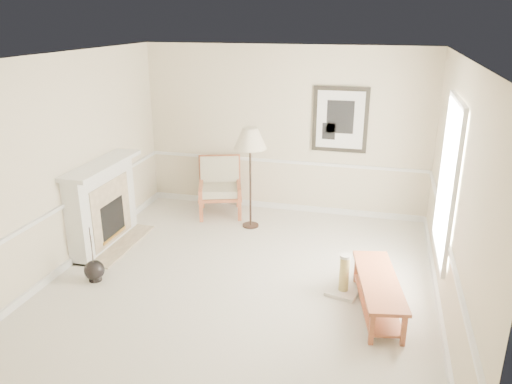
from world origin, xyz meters
TOP-DOWN VIEW (x-y plane):
  - ground at (0.00, 0.00)m, footprint 5.50×5.50m
  - room at (0.14, 0.08)m, footprint 5.04×5.54m
  - fireplace at (-2.34, 0.60)m, footprint 0.64×1.64m
  - floor_vase at (-1.91, -0.46)m, footprint 0.27×0.27m
  - armchair at (-1.06, 2.32)m, footprint 0.96×0.99m
  - floor_lamp at (-0.37, 1.82)m, footprint 0.54×0.54m
  - bench at (1.76, -0.24)m, footprint 0.71×1.53m
  - scratching_post at (1.33, 0.05)m, footprint 0.46×0.46m

SIDE VIEW (x-z plane):
  - ground at x=0.00m, z-range 0.00..0.00m
  - floor_vase at x=-1.91m, z-range -0.25..0.54m
  - scratching_post at x=1.33m, z-range -0.10..0.44m
  - bench at x=1.76m, z-range 0.07..0.49m
  - armchair at x=-1.06m, z-range 0.04..1.03m
  - fireplace at x=-2.34m, z-range -0.01..1.30m
  - floor_lamp at x=-0.37m, z-range 0.62..2.30m
  - room at x=0.14m, z-range 0.41..3.33m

